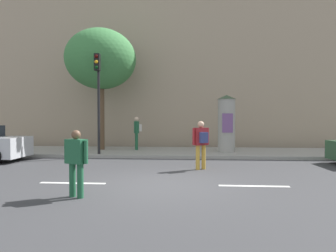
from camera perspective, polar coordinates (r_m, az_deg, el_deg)
ground_plane at (r=7.90m, az=-1.31°, el=-11.29°), size 80.00×80.00×0.00m
sidewalk_curb at (r=14.79m, az=1.32°, el=-5.08°), size 36.00×4.00×0.15m
lane_markings at (r=7.90m, az=-1.31°, el=-11.26°), size 25.80×0.16×0.01m
building_backdrop at (r=19.94m, az=2.06°, el=10.42°), size 36.00×5.00×9.75m
traffic_light at (r=13.63m, az=-13.43°, el=7.31°), size 0.24×0.45×4.49m
poster_column at (r=14.41m, az=11.25°, el=0.56°), size 0.90×0.90×2.74m
street_tree at (r=15.99m, az=-12.89°, el=12.42°), size 3.64×3.64×6.24m
pedestrian_with_bag at (r=10.14m, az=6.43°, el=-2.81°), size 0.58×0.52×1.66m
pedestrian_near_pole at (r=6.82m, az=-17.37°, el=-5.96°), size 0.60×0.41×1.49m
pedestrian_tallest at (r=15.24m, az=-6.05°, el=-0.82°), size 0.45×0.55×1.70m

